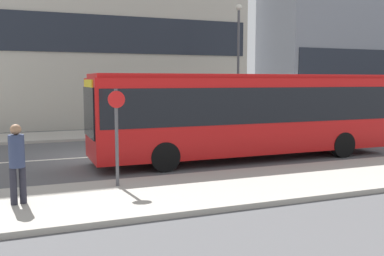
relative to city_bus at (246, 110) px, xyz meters
The scene contains 10 objects.
ground_plane 5.91m from the city_bus, 154.80° to the left, with size 120.00×120.00×0.00m, color #4F4F51.
sidewalk_near 6.62m from the city_bus, 142.90° to the right, with size 44.00×3.50×0.13m.
sidewalk_far 10.18m from the city_bus, 120.50° to the left, with size 44.00×3.50×0.13m.
lane_centerline 5.91m from the city_bus, 154.80° to the left, with size 41.80×0.16×0.01m.
apartment_block_right_tower 24.55m from the city_bus, 37.90° to the left, with size 17.07×5.63×14.98m.
city_bus is the anchor object (origin of this frame).
parked_car_0 10.25m from the city_bus, 33.62° to the left, with size 4.35×1.81×1.43m.
pedestrian_near_stop 8.65m from the city_bus, 154.45° to the right, with size 0.34×0.34×1.80m.
bus_stop_sign 6.11m from the city_bus, 151.80° to the right, with size 0.44×0.12×2.54m.
street_lamp 9.07m from the city_bus, 64.57° to the left, with size 0.36×0.36×6.97m.
Camera 1 is at (-2.49, -16.23, 2.89)m, focal length 40.00 mm.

